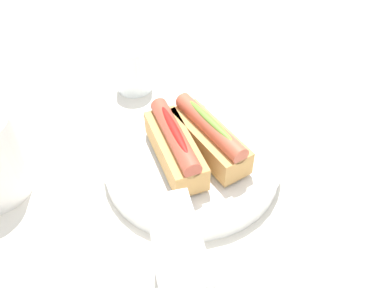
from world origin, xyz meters
name	(u,v)px	position (x,y,z in m)	size (l,w,h in m)	color
ground_plane	(203,166)	(0.00, 0.00, 0.00)	(2.40, 2.40, 0.00)	silver
serving_bowl	(192,160)	(0.00, 0.02, 0.02)	(0.27, 0.27, 0.03)	white
hotdog_front	(208,134)	(0.00, -0.01, 0.06)	(0.16, 0.08, 0.06)	tan
hotdog_back	(175,146)	(0.00, 0.05, 0.06)	(0.15, 0.05, 0.06)	tan
water_glass	(133,70)	(0.24, 0.05, 0.04)	(0.07, 0.07, 0.09)	white
napkin_box	(179,276)	(-0.20, 0.11, 0.07)	(0.11, 0.04, 0.15)	white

